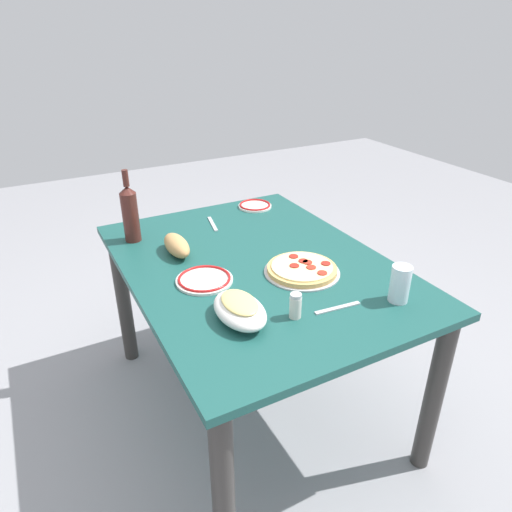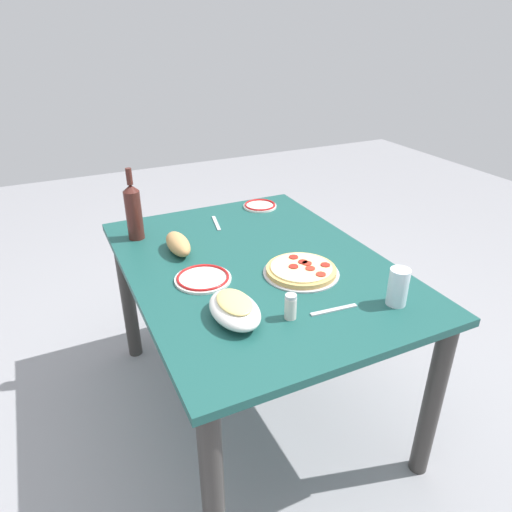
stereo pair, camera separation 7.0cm
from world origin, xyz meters
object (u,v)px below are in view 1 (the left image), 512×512
dining_table (256,287)px  bread_loaf (177,245)px  side_plate_near (255,205)px  spice_shaker (295,306)px  side_plate_far (204,279)px  baked_pasta_dish (240,309)px  pepperoni_pizza (302,269)px  water_glass (400,284)px  wine_bottle (130,213)px

dining_table → bread_loaf: size_ratio=6.57×
side_plate_near → spice_shaker: 1.00m
side_plate_far → side_plate_near: bearing=138.3°
dining_table → side_plate_far: size_ratio=6.29×
baked_pasta_dish → bread_loaf: (-0.54, -0.02, -0.00)m
side_plate_far → dining_table: bearing=99.7°
baked_pasta_dish → side_plate_near: size_ratio=1.41×
bread_loaf → spice_shaker: bearing=16.9°
dining_table → side_plate_near: (-0.54, 0.28, 0.12)m
spice_shaker → bread_loaf: bearing=-163.1°
dining_table → side_plate_near: bearing=152.5°
dining_table → pepperoni_pizza: 0.23m
water_glass → side_plate_far: 0.69m
water_glass → spice_shaker: 0.38m
wine_bottle → bread_loaf: 0.27m
wine_bottle → spice_shaker: (0.83, 0.31, -0.09)m
bread_loaf → side_plate_near: bearing=121.0°
side_plate_far → baked_pasta_dish: bearing=1.8°
spice_shaker → baked_pasta_dish: bearing=-113.5°
pepperoni_pizza → side_plate_near: bearing=166.7°
baked_pasta_dish → wine_bottle: (-0.76, -0.15, 0.09)m
dining_table → wine_bottle: bearing=-139.4°
baked_pasta_dish → pepperoni_pizza: bearing=115.6°
bread_loaf → baked_pasta_dish: bearing=2.2°
baked_pasta_dish → side_plate_near: baked_pasta_dish is taller
side_plate_far → bread_loaf: size_ratio=1.04×
water_glass → spice_shaker: size_ratio=1.52×
water_glass → side_plate_near: 1.02m
dining_table → spice_shaker: size_ratio=15.30×
pepperoni_pizza → water_glass: (0.32, 0.18, 0.05)m
water_glass → side_plate_near: (-1.02, -0.02, -0.06)m
pepperoni_pizza → side_plate_far: 0.37m
pepperoni_pizza → bread_loaf: bread_loaf is taller
side_plate_far → spice_shaker: bearing=26.3°
side_plate_far → water_glass: bearing=51.3°
dining_table → water_glass: bearing=32.5°
wine_bottle → side_plate_far: (0.48, 0.14, -0.12)m
pepperoni_pizza → bread_loaf: size_ratio=1.44×
pepperoni_pizza → baked_pasta_dish: baked_pasta_dish is taller
dining_table → spice_shaker: 0.43m
pepperoni_pizza → spice_shaker: 0.30m
baked_pasta_dish → spice_shaker: 0.18m
pepperoni_pizza → wine_bottle: (-0.59, -0.49, 0.12)m
water_glass → side_plate_near: water_glass is taller
water_glass → side_plate_far: (-0.43, -0.54, -0.06)m
side_plate_near → bread_loaf: bearing=-59.0°
dining_table → water_glass: water_glass is taller
wine_bottle → spice_shaker: wine_bottle is taller
baked_pasta_dish → side_plate_near: (-0.86, 0.51, -0.03)m
dining_table → pepperoni_pizza: (0.15, 0.12, 0.13)m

